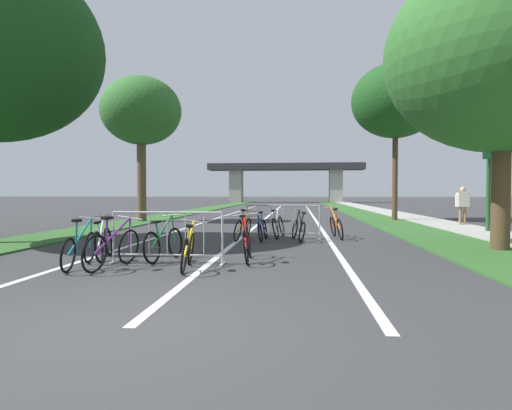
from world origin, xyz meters
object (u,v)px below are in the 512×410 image
(crowd_barrier_nearest, at_px, (167,238))
(tree_right_pine_near, at_px, (503,54))
(bicycle_black_9, at_px, (299,229))
(tree_right_maple_mid, at_px, (396,101))
(bicycle_blue_5, at_px, (262,229))
(bicycle_teal_2, at_px, (80,249))
(pedestrian_with_backpack, at_px, (463,202))
(tree_left_oak_near, at_px, (141,112))
(bicycle_yellow_0, at_px, (188,250))
(bicycle_red_6, at_px, (247,243))
(bicycle_orange_4, at_px, (336,226))
(bicycle_silver_8, at_px, (278,226))
(lamppost_with_sign, at_px, (489,142))
(crowd_barrier_second, at_px, (283,222))
(bicycle_purple_1, at_px, (113,248))
(bicycle_yellow_10, at_px, (243,228))
(bicycle_green_3, at_px, (164,243))
(bicycle_white_7, at_px, (103,243))

(crowd_barrier_nearest, bearing_deg, tree_right_pine_near, 18.94)
(crowd_barrier_nearest, xyz_separation_m, bicycle_black_9, (2.62, 4.44, -0.17))
(tree_right_maple_mid, bearing_deg, bicycle_blue_5, -121.61)
(bicycle_teal_2, bearing_deg, pedestrian_with_backpack, 38.35)
(tree_right_pine_near, distance_m, bicycle_black_9, 6.79)
(tree_left_oak_near, xyz_separation_m, bicycle_yellow_0, (5.52, -12.44, -4.98))
(bicycle_red_6, bearing_deg, bicycle_orange_4, 61.28)
(tree_right_pine_near, xyz_separation_m, bicycle_silver_8, (-5.48, 2.67, -4.36))
(lamppost_with_sign, height_order, bicycle_teal_2, lamppost_with_sign)
(tree_right_maple_mid, relative_size, bicycle_silver_8, 4.58)
(crowd_barrier_second, bearing_deg, bicycle_orange_4, 13.30)
(crowd_barrier_nearest, relative_size, pedestrian_with_backpack, 1.36)
(tree_left_oak_near, relative_size, bicycle_purple_1, 4.07)
(bicycle_blue_5, height_order, bicycle_black_9, bicycle_black_9)
(crowd_barrier_nearest, bearing_deg, bicycle_yellow_10, 77.89)
(bicycle_green_3, bearing_deg, crowd_barrier_second, 72.83)
(tree_right_maple_mid, bearing_deg, tree_left_oak_near, -170.73)
(lamppost_with_sign, distance_m, bicycle_black_9, 7.80)
(bicycle_red_6, height_order, bicycle_black_9, bicycle_red_6)
(bicycle_teal_2, bearing_deg, lamppost_with_sign, 29.80)
(bicycle_blue_5, distance_m, bicycle_white_7, 4.94)
(tree_right_pine_near, relative_size, tree_right_maple_mid, 0.90)
(crowd_barrier_second, distance_m, bicycle_yellow_10, 1.25)
(bicycle_purple_1, xyz_separation_m, bicycle_black_9, (3.48, 5.03, -0.04))
(bicycle_blue_5, relative_size, bicycle_white_7, 1.03)
(crowd_barrier_nearest, bearing_deg, tree_left_oak_near, 112.62)
(crowd_barrier_second, bearing_deg, tree_right_maple_mid, 59.62)
(crowd_barrier_nearest, relative_size, bicycle_purple_1, 1.32)
(bicycle_yellow_0, distance_m, bicycle_yellow_10, 5.01)
(bicycle_yellow_10, bearing_deg, tree_right_pine_near, -6.10)
(crowd_barrier_nearest, height_order, bicycle_blue_5, crowd_barrier_nearest)
(bicycle_green_3, xyz_separation_m, bicycle_orange_4, (3.99, 4.77, 0.01))
(tree_left_oak_near, height_order, bicycle_yellow_0, tree_left_oak_near)
(crowd_barrier_second, xyz_separation_m, bicycle_black_9, (0.48, -0.38, -0.17))
(tree_right_maple_mid, height_order, bicycle_yellow_0, tree_right_maple_mid)
(bicycle_purple_1, bearing_deg, crowd_barrier_second, 72.29)
(tree_left_oak_near, relative_size, bicycle_orange_4, 4.04)
(bicycle_teal_2, relative_size, bicycle_blue_5, 1.02)
(tree_right_maple_mid, bearing_deg, bicycle_yellow_10, -124.53)
(bicycle_blue_5, distance_m, pedestrian_with_backpack, 10.17)
(crowd_barrier_nearest, xyz_separation_m, bicycle_red_6, (1.54, 0.47, -0.13))
(bicycle_purple_1, xyz_separation_m, bicycle_white_7, (-0.66, 1.02, -0.03))
(tree_left_oak_near, height_order, crowd_barrier_nearest, tree_left_oak_near)
(bicycle_orange_4, height_order, bicycle_silver_8, bicycle_orange_4)
(tree_left_oak_near, relative_size, tree_right_maple_mid, 0.89)
(lamppost_with_sign, distance_m, bicycle_yellow_0, 12.12)
(bicycle_red_6, xyz_separation_m, bicycle_black_9, (1.08, 3.97, -0.04))
(tree_right_maple_mid, bearing_deg, bicycle_silver_8, -122.28)
(bicycle_orange_4, relative_size, bicycle_blue_5, 1.04)
(crowd_barrier_second, bearing_deg, bicycle_blue_5, -138.30)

